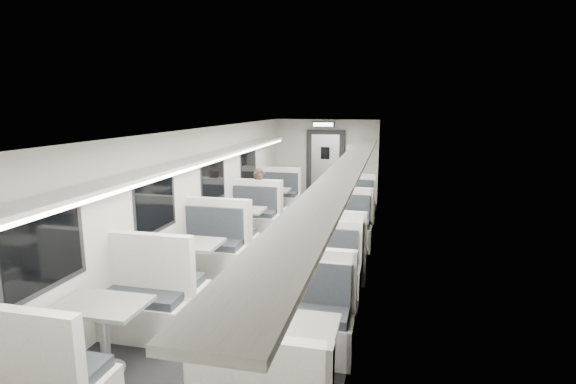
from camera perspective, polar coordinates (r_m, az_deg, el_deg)
The scene contains 19 objects.
room at distance 7.28m, azimuth -2.14°, elevation -1.75°, with size 3.24×12.24×2.64m.
booth_left_a at distance 11.14m, azimuth -2.14°, elevation -1.51°, with size 1.08×2.19×1.17m.
booth_left_b at distance 9.03m, azimuth -5.96°, elevation -4.50°, with size 1.11×2.24×1.20m.
booth_left_c at distance 6.94m, azimuth -12.42°, elevation -9.36°, with size 1.16×2.35×1.26m.
booth_left_d at distance 5.34m, azimuth -22.25°, elevation -16.63°, with size 1.11×2.24×1.20m.
booth_right_a at distance 10.37m, azimuth 7.94°, elevation -2.63°, with size 1.04×2.12×1.13m.
booth_right_b at distance 8.21m, azimuth 6.46°, elevation -6.12°, with size 1.10×2.23×1.19m.
booth_right_c at distance 6.29m, azimuth 4.16°, elevation -11.96°, with size 0.98×1.99×1.06m.
booth_right_d at distance 4.61m, azimuth 0.19°, elevation -20.51°, with size 1.10×2.23×1.19m.
passenger at distance 9.94m, azimuth -3.60°, elevation -1.13°, with size 0.52×0.34×1.44m, color black.
window_a at distance 10.88m, azimuth -5.00°, elevation 3.28°, with size 0.02×1.18×0.84m, color black.
window_b at distance 8.84m, azimuth -9.43°, elevation 1.38°, with size 0.02×1.18×0.84m, color black.
window_c at distance 6.90m, azimuth -16.41°, elevation -1.63°, with size 0.02×1.18×0.84m, color black.
window_d at distance 5.17m, azimuth -28.49°, elevation -6.73°, with size 0.02×1.18×0.84m, color black.
luggage_rack_left at distance 7.31m, azimuth -12.29°, elevation 3.76°, with size 0.46×10.40×0.09m.
luggage_rack_right at distance 6.63m, azimuth 7.56°, elevation 3.20°, with size 0.46×10.40×0.09m.
vestibule_door at distance 13.03m, azimuth 4.76°, elevation 3.19°, with size 1.10×0.13×2.10m.
exit_sign at distance 12.44m, azimuth 4.51°, elevation 8.56°, with size 0.62×0.12×0.16m.
wall_notice at distance 12.88m, azimuth 8.09°, elevation 5.08°, with size 0.32×0.02×0.40m, color white.
Camera 1 is at (1.88, -6.84, 2.81)m, focal length 28.00 mm.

